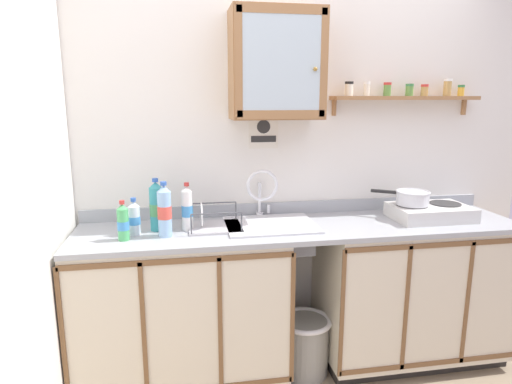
# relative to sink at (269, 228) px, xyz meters

# --- Properties ---
(back_wall) EXTENTS (3.32, 0.07, 2.54)m
(back_wall) POSITION_rel_sink_xyz_m (0.20, 0.27, 0.34)
(back_wall) COLOR silver
(back_wall) RESTS_ON ground
(side_wall_left) EXTENTS (0.05, 3.52, 2.54)m
(side_wall_left) POSITION_rel_sink_xyz_m (-1.19, -0.71, 0.33)
(side_wall_left) COLOR silver
(side_wall_left) RESTS_ON ground
(lower_cabinet_run) EXTENTS (1.23, 0.59, 0.93)m
(lower_cabinet_run) POSITION_rel_sink_xyz_m (-0.54, -0.04, -0.47)
(lower_cabinet_run) COLOR black
(lower_cabinet_run) RESTS_ON ground
(lower_cabinet_run_right) EXTENTS (1.20, 0.59, 0.93)m
(lower_cabinet_run_right) POSITION_rel_sink_xyz_m (0.95, -0.04, -0.47)
(lower_cabinet_run_right) COLOR black
(lower_cabinet_run_right) RESTS_ON ground
(countertop) EXTENTS (2.68, 0.61, 0.03)m
(countertop) POSITION_rel_sink_xyz_m (0.20, -0.04, 0.01)
(countertop) COLOR #9EA3A8
(countertop) RESTS_ON lower_cabinet_run
(backsplash) EXTENTS (2.68, 0.02, 0.08)m
(backsplash) POSITION_rel_sink_xyz_m (0.20, 0.24, 0.06)
(backsplash) COLOR #9EA3A8
(backsplash) RESTS_ON countertop
(sink) EXTENTS (0.54, 0.48, 0.46)m
(sink) POSITION_rel_sink_xyz_m (0.00, 0.00, 0.00)
(sink) COLOR silver
(sink) RESTS_ON countertop
(hot_plate_stove) EXTENTS (0.48, 0.32, 0.09)m
(hot_plate_stove) POSITION_rel_sink_xyz_m (1.03, -0.05, 0.07)
(hot_plate_stove) COLOR silver
(hot_plate_stove) RESTS_ON countertop
(saucepan) EXTENTS (0.33, 0.25, 0.09)m
(saucepan) POSITION_rel_sink_xyz_m (0.91, -0.02, 0.16)
(saucepan) COLOR silver
(saucepan) RESTS_ON hot_plate_stove
(bottle_detergent_teal_0) EXTENTS (0.08, 0.08, 0.31)m
(bottle_detergent_teal_0) POSITION_rel_sink_xyz_m (-0.66, 0.00, 0.16)
(bottle_detergent_teal_0) COLOR teal
(bottle_detergent_teal_0) RESTS_ON countertop
(bottle_water_blue_1) EXTENTS (0.08, 0.08, 0.31)m
(bottle_water_blue_1) POSITION_rel_sink_xyz_m (-0.61, -0.12, 0.17)
(bottle_water_blue_1) COLOR #8CB7E0
(bottle_water_blue_1) RESTS_ON countertop
(bottle_opaque_white_2) EXTENTS (0.07, 0.07, 0.28)m
(bottle_opaque_white_2) POSITION_rel_sink_xyz_m (-0.49, -0.03, 0.15)
(bottle_opaque_white_2) COLOR white
(bottle_opaque_white_2) RESTS_ON countertop
(bottle_soda_green_3) EXTENTS (0.06, 0.06, 0.22)m
(bottle_soda_green_3) POSITION_rel_sink_xyz_m (-0.83, -0.15, 0.12)
(bottle_soda_green_3) COLOR #4CB266
(bottle_soda_green_3) RESTS_ON countertop
(bottle_water_clear_4) EXTENTS (0.07, 0.07, 0.21)m
(bottle_water_clear_4) POSITION_rel_sink_xyz_m (-0.78, -0.06, 0.12)
(bottle_water_clear_4) COLOR silver
(bottle_water_clear_4) RESTS_ON countertop
(dish_rack) EXTENTS (0.31, 0.28, 0.16)m
(dish_rack) POSITION_rel_sink_xyz_m (-0.34, -0.02, 0.04)
(dish_rack) COLOR #B2B2B7
(dish_rack) RESTS_ON countertop
(wall_cabinet) EXTENTS (0.54, 0.31, 0.63)m
(wall_cabinet) POSITION_rel_sink_xyz_m (0.06, 0.10, 0.97)
(wall_cabinet) COLOR #996B42
(spice_shelf) EXTENTS (0.98, 0.14, 0.23)m
(spice_shelf) POSITION_rel_sink_xyz_m (0.93, 0.18, 0.79)
(spice_shelf) COLOR #996B42
(warning_sign) EXTENTS (0.19, 0.01, 0.22)m
(warning_sign) POSITION_rel_sink_xyz_m (0.01, 0.24, 0.57)
(warning_sign) COLOR silver
(trash_bin) EXTENTS (0.33, 0.33, 0.37)m
(trash_bin) POSITION_rel_sink_xyz_m (0.21, -0.10, -0.74)
(trash_bin) COLOR gray
(trash_bin) RESTS_ON ground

